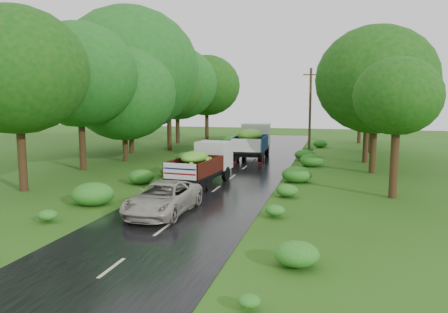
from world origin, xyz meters
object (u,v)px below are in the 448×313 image
(truck_near, at_px, (203,162))
(truck_far, at_px, (253,140))
(car, at_px, (163,198))
(utility_pole, at_px, (310,112))

(truck_near, xyz_separation_m, truck_far, (0.79, 11.81, 0.26))
(truck_far, xyz_separation_m, car, (-0.54, -18.67, -0.92))
(car, height_order, utility_pole, utility_pole)
(truck_near, distance_m, utility_pole, 15.46)
(truck_near, bearing_deg, utility_pole, 75.36)
(truck_far, bearing_deg, utility_pole, 25.60)
(truck_near, xyz_separation_m, utility_pole, (5.38, 14.25, 2.60))
(truck_far, relative_size, car, 1.40)
(truck_far, xyz_separation_m, utility_pole, (4.60, 2.44, 2.35))
(truck_near, height_order, truck_far, truck_far)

